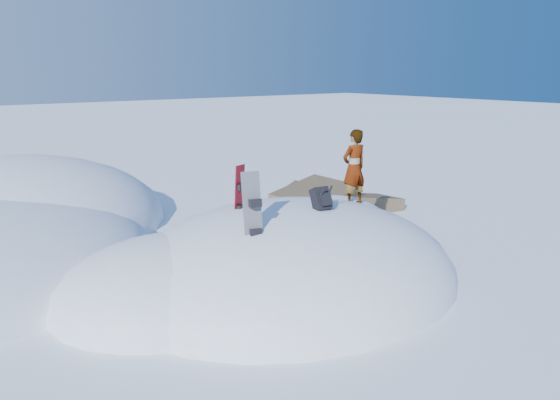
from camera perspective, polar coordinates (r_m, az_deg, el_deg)
ground at (r=10.85m, az=1.05°, el=-8.28°), size 120.00×120.00×0.00m
snow_mound at (r=10.92m, az=-0.45°, el=-8.12°), size 8.00×6.00×3.00m
rock_outcrop at (r=15.31m, az=4.96°, el=-1.71°), size 4.68×4.41×1.68m
snowboard_red at (r=10.51m, az=-4.25°, el=0.03°), size 0.28×0.23×1.39m
snowboard_dark at (r=9.15m, az=-2.77°, el=-2.20°), size 0.39×0.40×1.68m
backpack at (r=10.25m, az=4.37°, el=0.09°), size 0.36×0.46×0.52m
gear_pile at (r=8.94m, az=-6.56°, el=-12.57°), size 0.87×0.68×0.23m
person at (r=11.85m, az=7.74°, el=3.37°), size 0.62×0.43×1.65m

